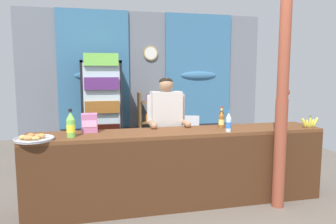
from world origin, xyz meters
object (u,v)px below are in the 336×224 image
object	(u,v)px
soda_bottle_iced_tea	(221,120)
pastry_tray	(34,138)
plastic_lawn_chair	(187,135)
shopkeeper	(166,121)
timber_post	(282,104)
bottle_shelf_rack	(151,124)
soda_bottle_lime_soda	(71,125)
soda_bottle_cola	(222,118)
drink_fridge	(102,105)
banana_bunch	(310,123)
soda_bottle_water	(229,123)
stall_counter	(182,161)
snack_box_wafer	(89,123)

from	to	relation	value
soda_bottle_iced_tea	pastry_tray	world-z (taller)	soda_bottle_iced_tea
plastic_lawn_chair	shopkeeper	bearing A→B (deg)	-118.95
timber_post	shopkeeper	world-z (taller)	timber_post
bottle_shelf_rack	plastic_lawn_chair	distance (m)	0.76
shopkeeper	soda_bottle_lime_soda	size ratio (longest dim) A/B	4.96
soda_bottle_lime_soda	soda_bottle_cola	world-z (taller)	soda_bottle_lime_soda
timber_post	drink_fridge	xyz separation A→B (m)	(-1.97, 2.32, -0.20)
pastry_tray	banana_bunch	distance (m)	3.26
plastic_lawn_chair	soda_bottle_water	world-z (taller)	soda_bottle_water
shopkeeper	pastry_tray	distance (m)	1.66
soda_bottle_cola	soda_bottle_lime_soda	bearing A→B (deg)	-171.14
plastic_lawn_chair	soda_bottle_lime_soda	bearing A→B (deg)	-136.68
stall_counter	soda_bottle_water	distance (m)	0.70
soda_bottle_cola	shopkeeper	bearing A→B (deg)	159.78
drink_fridge	plastic_lawn_chair	size ratio (longest dim) A/B	2.21
timber_post	soda_bottle_lime_soda	xyz separation A→B (m)	(-2.35, 0.28, -0.20)
stall_counter	bottle_shelf_rack	world-z (taller)	bottle_shelf_rack
drink_fridge	stall_counter	bearing A→B (deg)	-67.53
drink_fridge	soda_bottle_iced_tea	xyz separation A→B (m)	(1.40, -1.89, -0.03)
soda_bottle_water	soda_bottle_lime_soda	bearing A→B (deg)	176.59
banana_bunch	soda_bottle_iced_tea	bearing A→B (deg)	168.85
plastic_lawn_chair	shopkeeper	world-z (taller)	shopkeeper
soda_bottle_cola	soda_bottle_iced_tea	bearing A→B (deg)	-113.65
bottle_shelf_rack	stall_counter	bearing A→B (deg)	-91.22
timber_post	soda_bottle_water	bearing A→B (deg)	163.50
shopkeeper	banana_bunch	bearing A→B (deg)	-19.54
drink_fridge	soda_bottle_lime_soda	distance (m)	2.08
stall_counter	timber_post	size ratio (longest dim) A/B	1.37
drink_fridge	banana_bunch	world-z (taller)	drink_fridge
plastic_lawn_chair	soda_bottle_iced_tea	world-z (taller)	soda_bottle_iced_tea
pastry_tray	stall_counter	bearing A→B (deg)	2.23
stall_counter	soda_bottle_iced_tea	world-z (taller)	soda_bottle_iced_tea
bottle_shelf_rack	soda_bottle_water	distance (m)	2.43
snack_box_wafer	pastry_tray	world-z (taller)	snack_box_wafer
bottle_shelf_rack	snack_box_wafer	world-z (taller)	bottle_shelf_rack
plastic_lawn_chair	timber_post	bearing A→B (deg)	-75.60
stall_counter	snack_box_wafer	size ratio (longest dim) A/B	16.29
drink_fridge	plastic_lawn_chair	xyz separation A→B (m)	(1.45, -0.31, -0.54)
soda_bottle_water	snack_box_wafer	distance (m)	1.62
plastic_lawn_chair	pastry_tray	size ratio (longest dim) A/B	2.18
stall_counter	snack_box_wafer	xyz separation A→B (m)	(-1.05, 0.27, 0.44)
stall_counter	shopkeeper	distance (m)	0.69
stall_counter	bottle_shelf_rack	size ratio (longest dim) A/B	2.89
bottle_shelf_rack	soda_bottle_water	bearing A→B (deg)	-78.29
pastry_tray	bottle_shelf_rack	bearing A→B (deg)	54.61
drink_fridge	pastry_tray	distance (m)	2.25
stall_counter	soda_bottle_cola	bearing A→B (deg)	26.64
plastic_lawn_chair	soda_bottle_cola	distance (m)	1.53
stall_counter	shopkeeper	size ratio (longest dim) A/B	2.32
drink_fridge	banana_bunch	distance (m)	3.28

